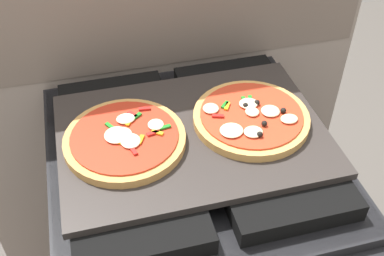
% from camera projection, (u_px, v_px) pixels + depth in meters
% --- Properties ---
extents(kitchen_backsplash, '(1.10, 0.09, 1.55)m').
position_uv_depth(kitchen_backsplash, '(162.00, 87.00, 1.29)').
color(kitchen_backsplash, gray).
rests_on(kitchen_backsplash, ground_plane).
extents(baking_tray, '(0.54, 0.38, 0.02)m').
position_uv_depth(baking_tray, '(192.00, 135.00, 0.97)').
color(baking_tray, '#2D2826').
rests_on(baking_tray, stove).
extents(pizza_left, '(0.24, 0.24, 0.03)m').
position_uv_depth(pizza_left, '(125.00, 138.00, 0.93)').
color(pizza_left, '#C18947').
rests_on(pizza_left, baking_tray).
extents(pizza_right, '(0.24, 0.24, 0.03)m').
position_uv_depth(pizza_right, '(251.00, 116.00, 0.98)').
color(pizza_right, tan).
rests_on(pizza_right, baking_tray).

